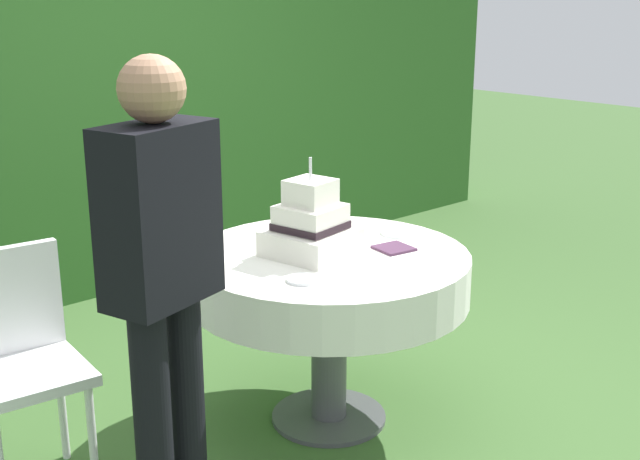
{
  "coord_description": "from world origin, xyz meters",
  "views": [
    {
      "loc": [
        -2.16,
        -2.35,
        1.78
      ],
      "look_at": [
        -0.03,
        0.02,
        0.85
      ],
      "focal_mm": 46.53,
      "sensor_mm": 36.0,
      "label": 1
    }
  ],
  "objects_px": {
    "cake_table": "(329,279)",
    "serving_plate_far": "(396,233)",
    "wedding_cake": "(310,227)",
    "standing_person": "(162,276)",
    "napkin_stack": "(394,248)",
    "serving_plate_near": "(303,280)",
    "garden_chair": "(18,348)"
  },
  "relations": [
    {
      "from": "cake_table",
      "to": "serving_plate_far",
      "type": "distance_m",
      "value": 0.41
    },
    {
      "from": "wedding_cake",
      "to": "standing_person",
      "type": "distance_m",
      "value": 0.9
    },
    {
      "from": "standing_person",
      "to": "cake_table",
      "type": "bearing_deg",
      "value": 14.61
    },
    {
      "from": "serving_plate_far",
      "to": "standing_person",
      "type": "bearing_deg",
      "value": -169.65
    },
    {
      "from": "napkin_stack",
      "to": "serving_plate_near",
      "type": "bearing_deg",
      "value": -175.77
    },
    {
      "from": "cake_table",
      "to": "serving_plate_near",
      "type": "xyz_separation_m",
      "value": [
        -0.3,
        -0.18,
        0.12
      ]
    },
    {
      "from": "cake_table",
      "to": "serving_plate_near",
      "type": "relative_size",
      "value": 9.33
    },
    {
      "from": "serving_plate_near",
      "to": "wedding_cake",
      "type": "bearing_deg",
      "value": 43.91
    },
    {
      "from": "wedding_cake",
      "to": "garden_chair",
      "type": "distance_m",
      "value": 1.18
    },
    {
      "from": "cake_table",
      "to": "serving_plate_far",
      "type": "relative_size",
      "value": 8.44
    },
    {
      "from": "serving_plate_far",
      "to": "garden_chair",
      "type": "bearing_deg",
      "value": 165.44
    },
    {
      "from": "standing_person",
      "to": "garden_chair",
      "type": "bearing_deg",
      "value": 109.63
    },
    {
      "from": "wedding_cake",
      "to": "napkin_stack",
      "type": "distance_m",
      "value": 0.36
    },
    {
      "from": "serving_plate_near",
      "to": "napkin_stack",
      "type": "xyz_separation_m",
      "value": [
        0.53,
        0.04,
        -0.0
      ]
    },
    {
      "from": "cake_table",
      "to": "standing_person",
      "type": "distance_m",
      "value": 0.99
    },
    {
      "from": "napkin_stack",
      "to": "garden_chair",
      "type": "bearing_deg",
      "value": 158.46
    },
    {
      "from": "cake_table",
      "to": "napkin_stack",
      "type": "height_order",
      "value": "napkin_stack"
    },
    {
      "from": "wedding_cake",
      "to": "garden_chair",
      "type": "height_order",
      "value": "wedding_cake"
    },
    {
      "from": "serving_plate_far",
      "to": "napkin_stack",
      "type": "bearing_deg",
      "value": -139.53
    },
    {
      "from": "serving_plate_near",
      "to": "standing_person",
      "type": "bearing_deg",
      "value": -174.6
    },
    {
      "from": "serving_plate_near",
      "to": "napkin_stack",
      "type": "relative_size",
      "value": 0.89
    },
    {
      "from": "serving_plate_far",
      "to": "standing_person",
      "type": "distance_m",
      "value": 1.35
    },
    {
      "from": "serving_plate_far",
      "to": "napkin_stack",
      "type": "height_order",
      "value": "serving_plate_far"
    },
    {
      "from": "serving_plate_near",
      "to": "standing_person",
      "type": "height_order",
      "value": "standing_person"
    },
    {
      "from": "cake_table",
      "to": "wedding_cake",
      "type": "xyz_separation_m",
      "value": [
        -0.06,
        0.04,
        0.23
      ]
    },
    {
      "from": "serving_plate_near",
      "to": "garden_chair",
      "type": "bearing_deg",
      "value": 145.6
    },
    {
      "from": "cake_table",
      "to": "wedding_cake",
      "type": "bearing_deg",
      "value": 145.68
    },
    {
      "from": "napkin_stack",
      "to": "garden_chair",
      "type": "xyz_separation_m",
      "value": [
        -1.37,
        0.54,
        -0.21
      ]
    },
    {
      "from": "cake_table",
      "to": "wedding_cake",
      "type": "distance_m",
      "value": 0.24
    },
    {
      "from": "serving_plate_near",
      "to": "napkin_stack",
      "type": "distance_m",
      "value": 0.53
    },
    {
      "from": "cake_table",
      "to": "serving_plate_near",
      "type": "distance_m",
      "value": 0.37
    },
    {
      "from": "napkin_stack",
      "to": "standing_person",
      "type": "bearing_deg",
      "value": -175.14
    }
  ]
}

